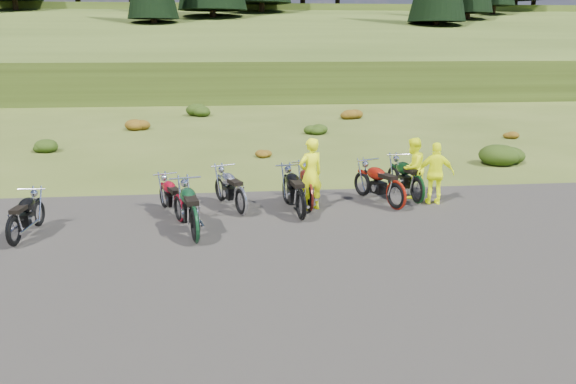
{
  "coord_description": "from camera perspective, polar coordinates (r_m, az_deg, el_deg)",
  "views": [
    {
      "loc": [
        -1.67,
        -12.03,
        4.32
      ],
      "look_at": [
        -0.24,
        1.14,
        0.76
      ],
      "focal_mm": 35.0,
      "sensor_mm": 36.0,
      "label": 1
    }
  ],
  "objects": [
    {
      "name": "shrub_4",
      "position": [
        21.66,
        -2.71,
        4.14
      ],
      "size": [
        0.77,
        0.77,
        0.45
      ],
      "primitive_type": "ellipsoid",
      "color": "brown",
      "rests_on": "ground"
    },
    {
      "name": "hill_plateau",
      "position": [
        122.12,
        -5.52,
        12.96
      ],
      "size": [
        300.0,
        90.0,
        9.17
      ],
      "primitive_type": "cube",
      "color": "#324216",
      "rests_on": "ground"
    },
    {
      "name": "shrub_6",
      "position": [
        32.84,
        6.37,
        8.07
      ],
      "size": [
        1.3,
        1.3,
        0.77
      ],
      "primitive_type": "ellipsoid",
      "color": "brown",
      "rests_on": "ground"
    },
    {
      "name": "motorcycle_4",
      "position": [
        14.69,
        2.26,
        -2.07
      ],
      "size": [
        0.72,
        2.12,
        1.11
      ],
      "primitive_type": null,
      "rotation": [
        0.0,
        0.0,
        1.58
      ],
      "color": "#47120B",
      "rests_on": "ground"
    },
    {
      "name": "shrub_5",
      "position": [
        27.15,
        2.74,
        6.53
      ],
      "size": [
        1.03,
        1.03,
        0.61
      ],
      "primitive_type": "ellipsoid",
      "color": "#1C340D",
      "rests_on": "ground"
    },
    {
      "name": "shrub_3",
      "position": [
        34.19,
        -8.96,
        8.39
      ],
      "size": [
        1.56,
        1.56,
        0.92
      ],
      "primitive_type": "ellipsoid",
      "color": "#1C340D",
      "rests_on": "ground"
    },
    {
      "name": "motorcycle_1",
      "position": [
        14.1,
        -10.93,
        -3.08
      ],
      "size": [
        1.33,
        2.05,
        1.02
      ],
      "primitive_type": null,
      "rotation": [
        0.0,
        0.0,
        1.95
      ],
      "color": "maroon",
      "rests_on": "ground"
    },
    {
      "name": "motorcycle_0",
      "position": [
        13.6,
        -25.91,
        -5.05
      ],
      "size": [
        0.81,
        2.01,
        1.03
      ],
      "primitive_type": null,
      "rotation": [
        0.0,
        0.0,
        1.49
      ],
      "color": "black",
      "rests_on": "ground"
    },
    {
      "name": "person_middle",
      "position": [
        14.58,
        2.31,
        1.69
      ],
      "size": [
        0.82,
        0.7,
        1.91
      ],
      "primitive_type": "imported",
      "rotation": [
        0.0,
        0.0,
        3.57
      ],
      "color": "#ECFA0D",
      "rests_on": "ground"
    },
    {
      "name": "shrub_8",
      "position": [
        27.91,
        21.47,
        5.58
      ],
      "size": [
        0.77,
        0.77,
        0.45
      ],
      "primitive_type": "ellipsoid",
      "color": "brown",
      "rests_on": "ground"
    },
    {
      "name": "shrub_2",
      "position": [
        29.25,
        -15.13,
        6.8
      ],
      "size": [
        1.3,
        1.3,
        0.77
      ],
      "primitive_type": "ellipsoid",
      "color": "brown",
      "rests_on": "ground"
    },
    {
      "name": "motorcycle_5",
      "position": [
        13.97,
        1.34,
        -2.98
      ],
      "size": [
        1.04,
        2.33,
        1.18
      ],
      "primitive_type": null,
      "rotation": [
        0.0,
        0.0,
        1.7
      ],
      "color": "black",
      "rests_on": "ground"
    },
    {
      "name": "hill_slope",
      "position": [
        62.2,
        -4.7,
        11.02
      ],
      "size": [
        300.0,
        45.97,
        9.37
      ],
      "primitive_type": null,
      "rotation": [
        0.14,
        0.0,
        0.0
      ],
      "color": "#324216",
      "rests_on": "ground"
    },
    {
      "name": "shrub_7",
      "position": [
        21.91,
        21.05,
        3.9
      ],
      "size": [
        1.56,
        1.56,
        0.92
      ],
      "primitive_type": "ellipsoid",
      "color": "#1C340D",
      "rests_on": "ground"
    },
    {
      "name": "motorcycle_3",
      "position": [
        14.4,
        -4.77,
        -2.47
      ],
      "size": [
        1.44,
        2.24,
        1.11
      ],
      "primitive_type": null,
      "rotation": [
        0.0,
        0.0,
        1.95
      ],
      "color": "#A0A0A5",
      "rests_on": "ground"
    },
    {
      "name": "person_right_a",
      "position": [
        16.17,
        12.53,
        2.3
      ],
      "size": [
        1.05,
        1.04,
        1.71
      ],
      "primitive_type": "imported",
      "rotation": [
        0.0,
        0.0,
        3.91
      ],
      "color": "#ECFA0D",
      "rests_on": "ground"
    },
    {
      "name": "person_right_b",
      "position": [
        15.67,
        14.77,
        1.73
      ],
      "size": [
        1.04,
        0.56,
        1.69
      ],
      "primitive_type": "imported",
      "rotation": [
        0.0,
        0.0,
        2.99
      ],
      "color": "#ECFA0D",
      "rests_on": "ground"
    },
    {
      "name": "motorcycle_7",
      "position": [
        15.78,
        12.93,
        -1.23
      ],
      "size": [
        1.08,
        2.31,
        1.16
      ],
      "primitive_type": null,
      "rotation": [
        0.0,
        0.0,
        1.73
      ],
      "color": "black",
      "rests_on": "ground"
    },
    {
      "name": "shrub_1",
      "position": [
        24.81,
        -23.58,
        4.48
      ],
      "size": [
        1.03,
        1.03,
        0.61
      ],
      "primitive_type": "ellipsoid",
      "color": "#1C340D",
      "rests_on": "ground"
    },
    {
      "name": "ground",
      "position": [
        12.89,
        1.62,
        -4.54
      ],
      "size": [
        300.0,
        300.0,
        0.0
      ],
      "primitive_type": "plane",
      "color": "#3B4B19",
      "rests_on": "ground"
    },
    {
      "name": "motorcycle_6",
      "position": [
        15.08,
        10.86,
        -1.87
      ],
      "size": [
        1.55,
        2.33,
        1.16
      ],
      "primitive_type": null,
      "rotation": [
        0.0,
        0.0,
        1.98
      ],
      "color": "maroon",
      "rests_on": "ground"
    },
    {
      "name": "motorcycle_2",
      "position": [
        12.59,
        -9.34,
        -5.23
      ],
      "size": [
        1.24,
        2.43,
        1.22
      ],
      "primitive_type": null,
      "rotation": [
        0.0,
        0.0,
        1.78
      ],
      "color": "black",
      "rests_on": "ground"
    },
    {
      "name": "gravel_pad",
      "position": [
        11.05,
        3.03,
        -7.99
      ],
      "size": [
        20.0,
        12.0,
        0.04
      ],
      "primitive_type": "cube",
      "color": "black",
      "rests_on": "ground"
    }
  ]
}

